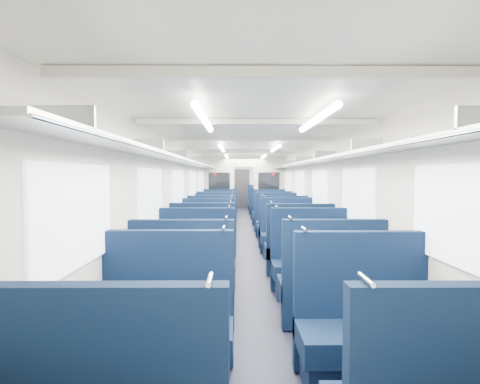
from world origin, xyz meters
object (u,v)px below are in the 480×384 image
Objects in this scene: seat_3 at (365,335)px; seat_15 at (277,225)px; seat_21 at (265,209)px; seat_17 at (272,219)px; seat_12 at (212,230)px; seat_7 at (311,267)px; seat_18 at (220,215)px; seat_13 at (282,231)px; seat_8 at (204,249)px; seat_10 at (208,240)px; seat_23 at (263,206)px; seat_24 at (224,204)px; seat_11 at (288,238)px; seat_14 at (215,225)px; seat_5 at (330,291)px; seat_20 at (222,209)px; seat_27 at (260,202)px; seat_22 at (223,207)px; end_door at (242,189)px; seat_6 at (195,267)px; seat_19 at (269,215)px; bulkhead at (244,188)px; seat_2 at (166,332)px; seat_16 at (217,220)px; seat_25 at (261,205)px; seat_26 at (225,203)px; seat_4 at (184,292)px.

seat_3 is 1.00× the size of seat_15.
seat_17 is at bearing -90.00° from seat_21.
seat_7 is at bearing -65.05° from seat_12.
seat_13 is at bearing -65.33° from seat_18.
seat_8 and seat_10 have the same top height.
seat_23 is (0.00, 4.37, 0.00)m from seat_17.
seat_10 is at bearing -90.00° from seat_24.
seat_10 and seat_11 have the same top height.
seat_5 is at bearing -73.72° from seat_14.
seat_20 is 1.00× the size of seat_27.
seat_21 is at bearing -32.34° from seat_22.
end_door is at bearing 123.11° from seat_27.
seat_3 is 1.00× the size of seat_22.
seat_24 is at bearing 90.00° from seat_10.
seat_6 and seat_19 have the same top height.
seat_17 is 1.12m from seat_19.
seat_12 is at bearing -90.00° from seat_20.
bulkhead is 1.64m from seat_21.
seat_2 is 1.00× the size of seat_16.
seat_8 is 8.78m from seat_22.
seat_7 is 4.89m from seat_14.
bulkhead is 2.21× the size of seat_25.
seat_21 is at bearing -63.68° from seat_26.
seat_20 is at bearing 106.87° from seat_13.
seat_20 and seat_24 have the same top height.
seat_16 is 2.13m from seat_19.
seat_15 is 1.00× the size of seat_26.
seat_4 is 3.98m from seat_11.
seat_22 is at bearing 97.66° from seat_3.
seat_13 is at bearing -53.26° from seat_16.
seat_19 and seat_26 have the same top height.
seat_22 is at bearing -90.00° from seat_24.
seat_6 is (-0.83, -7.89, -0.84)m from bulkhead.
seat_5 is at bearing -90.00° from seat_19.
seat_3 is at bearing -90.00° from seat_7.
seat_6 and seat_11 have the same top height.
seat_10 is 6.68m from seat_20.
seat_11 and seat_13 have the same top height.
seat_17 is 1.00× the size of seat_23.
seat_22 is at bearing -172.15° from seat_23.
seat_2 is 6.78m from seat_14.
seat_26 is (-1.66, 14.64, 0.00)m from seat_3.
seat_5 is at bearing -90.00° from seat_11.
seat_20 is (0.00, 8.95, 0.00)m from seat_6.
bulkhead is 5.51m from seat_11.
seat_15 is at bearing -73.17° from seat_22.
seat_14 is 1.00× the size of seat_26.
seat_15 and seat_17 have the same top height.
seat_11 is 1.96m from seat_12.
seat_16 is (-0.83, -2.18, -0.84)m from bulkhead.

